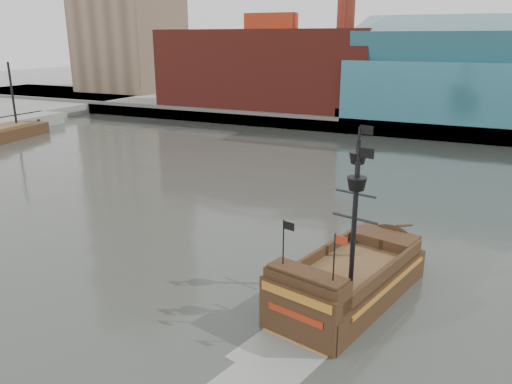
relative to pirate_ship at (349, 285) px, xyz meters
The scene contains 4 objects.
ground 13.77m from the pirate_ship, 146.73° to the right, with size 400.00×400.00×0.00m, color #2C2F29.
promenade_far 85.24m from the pirate_ship, 97.74° to the left, with size 220.00×60.00×2.00m, color slate.
seawall 56.15m from the pirate_ship, 101.80° to the left, with size 220.00×1.00×2.60m, color #4C4C49.
pirate_ship is the anchor object (origin of this frame).
Camera 1 is at (18.06, -19.84, 15.58)m, focal length 35.00 mm.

